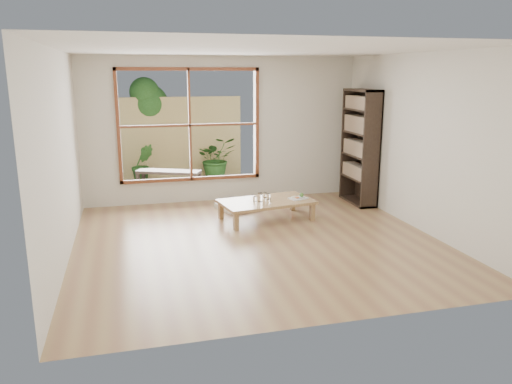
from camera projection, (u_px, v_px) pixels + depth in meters
ground at (257, 241)px, 7.04m from camera, size 5.00×5.00×0.00m
low_table at (266, 203)px, 7.98m from camera, size 1.56×1.03×0.32m
floor_cushion at (237, 206)px, 8.67m from camera, size 0.75×0.75×0.09m
bookshelf at (360, 147)px, 8.88m from camera, size 0.32×0.91×2.03m
glass_tall at (260, 197)px, 7.89m from camera, size 0.08×0.08×0.14m
glass_mid at (268, 196)px, 8.03m from camera, size 0.07×0.07×0.09m
glass_short at (265, 195)px, 8.16m from camera, size 0.06×0.06×0.08m
glass_small at (255, 199)px, 7.92m from camera, size 0.06×0.06×0.07m
food_tray at (299, 197)px, 8.08m from camera, size 0.33×0.28×0.09m
deck at (185, 188)px, 10.24m from camera, size 2.80×2.00×0.05m
garden_bench at (169, 173)px, 9.88m from camera, size 1.30×0.86×0.40m
bamboo_fence at (178, 138)px, 10.97m from camera, size 2.80×0.06×1.80m
shrub_right at (216, 158)px, 10.91m from camera, size 0.89×0.79×0.93m
shrub_left at (143, 164)px, 10.39m from camera, size 0.53×0.46×0.85m
garden_tree at (144, 105)px, 10.92m from camera, size 1.04×0.85×2.22m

